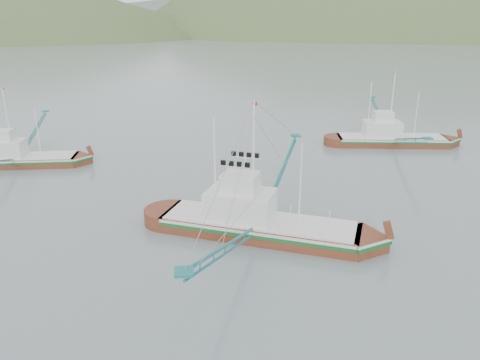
{
  "coord_description": "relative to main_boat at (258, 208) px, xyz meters",
  "views": [
    {
      "loc": [
        -3.6,
        -35.44,
        18.07
      ],
      "look_at": [
        0.0,
        6.0,
        3.2
      ],
      "focal_mm": 35.0,
      "sensor_mm": 36.0,
      "label": 1
    }
  ],
  "objects": [
    {
      "name": "ground",
      "position": [
        -1.06,
        -0.77,
        -2.54
      ],
      "size": [
        1200.0,
        1200.0,
        0.0
      ],
      "primitive_type": "plane",
      "color": "slate",
      "rests_on": "ground"
    },
    {
      "name": "main_boat",
      "position": [
        0.0,
        0.0,
        0.0
      ],
      "size": [
        17.43,
        29.45,
        12.46
      ],
      "rotation": [
        0.0,
        0.0,
        -0.39
      ],
      "color": "#5E2713",
      "rests_on": "ground"
    },
    {
      "name": "ridge_distant",
      "position": [
        28.94,
        559.23,
        -2.54
      ],
      "size": [
        960.0,
        400.0,
        240.0
      ],
      "primitive_type": "ellipsoid",
      "color": "slate",
      "rests_on": "ground"
    },
    {
      "name": "headland_right",
      "position": [
        238.94,
        429.23,
        -2.54
      ],
      "size": [
        684.0,
        432.0,
        306.0
      ],
      "primitive_type": "ellipsoid",
      "color": "#485D30",
      "rests_on": "ground"
    },
    {
      "name": "bg_boat_right",
      "position": [
        22.71,
        27.34,
        -0.8
      ],
      "size": [
        15.83,
        27.84,
        11.32
      ],
      "rotation": [
        0.0,
        0.0,
        -0.13
      ],
      "color": "#5E2713",
      "rests_on": "ground"
    },
    {
      "name": "bg_boat_left",
      "position": [
        -27.78,
        22.05,
        -1.09
      ],
      "size": [
        14.38,
        26.03,
        10.53
      ],
      "rotation": [
        0.0,
        0.0,
        0.0
      ],
      "color": "#5E2713",
      "rests_on": "ground"
    }
  ]
}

